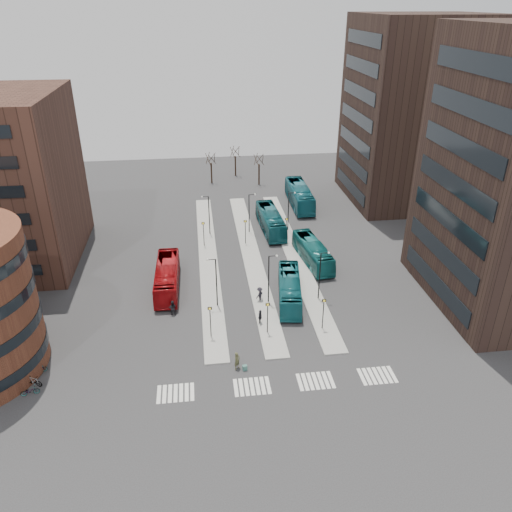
{
  "coord_description": "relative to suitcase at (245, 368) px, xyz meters",
  "views": [
    {
      "loc": [
        -5.06,
        -31.17,
        31.83
      ],
      "look_at": [
        1.44,
        20.45,
        5.0
      ],
      "focal_mm": 35.0,
      "sensor_mm": 36.0,
      "label": 1
    }
  ],
  "objects": [
    {
      "name": "commuter_b",
      "position": [
        2.49,
        7.41,
        0.62
      ],
      "size": [
        0.57,
        1.09,
        1.78
      ],
      "primitive_type": "imported",
      "rotation": [
        0.0,
        0.0,
        1.44
      ],
      "color": "black",
      "rests_on": "ground"
    },
    {
      "name": "bare_trees",
      "position": [
        4.09,
        56.29,
        2.45
      ],
      "size": [
        10.97,
        8.14,
        5.9
      ],
      "color": "black",
      "rests_on": "ground"
    },
    {
      "name": "teal_bus_a",
      "position": [
        6.58,
        11.96,
        1.19
      ],
      "size": [
        4.01,
        10.75,
        2.92
      ],
      "primitive_type": "imported",
      "rotation": [
        0.0,
        0.0,
        -0.15
      ],
      "color": "#145D65",
      "rests_on": "ground"
    },
    {
      "name": "island_left",
      "position": [
        -2.58,
        23.63,
        -0.2
      ],
      "size": [
        2.5,
        45.0,
        0.15
      ],
      "primitive_type": "cube",
      "color": "gray",
      "rests_on": "ground"
    },
    {
      "name": "suitcase",
      "position": [
        0.0,
        0.0,
        0.0
      ],
      "size": [
        0.49,
        0.41,
        0.54
      ],
      "primitive_type": "cube",
      "rotation": [
        0.0,
        0.0,
        0.17
      ],
      "color": "navy",
      "rests_on": "ground"
    },
    {
      "name": "traveller",
      "position": [
        -0.7,
        0.34,
        0.66
      ],
      "size": [
        0.8,
        0.8,
        1.87
      ],
      "primitive_type": "imported",
      "rotation": [
        0.0,
        0.0,
        0.77
      ],
      "color": "#494A2C",
      "rests_on": "ground"
    },
    {
      "name": "island_right",
      "position": [
        9.42,
        23.63,
        -0.2
      ],
      "size": [
        2.5,
        45.0,
        0.15
      ],
      "primitive_type": "cube",
      "color": "gray",
      "rests_on": "ground"
    },
    {
      "name": "sign_poles",
      "position": [
        3.02,
        16.63,
        2.14
      ],
      "size": [
        12.45,
        22.12,
        3.65
      ],
      "color": "black",
      "rests_on": "ground"
    },
    {
      "name": "commuter_a",
      "position": [
        -7.09,
        10.54,
        0.61
      ],
      "size": [
        0.95,
        0.79,
        1.77
      ],
      "primitive_type": "imported",
      "rotation": [
        0.0,
        0.0,
        2.99
      ],
      "color": "black",
      "rests_on": "ground"
    },
    {
      "name": "teal_bus_b",
      "position": [
        7.39,
        32.07,
        1.34
      ],
      "size": [
        3.28,
        11.71,
        3.23
      ],
      "primitive_type": "imported",
      "rotation": [
        0.0,
        0.0,
        0.05
      ],
      "color": "#115159",
      "rests_on": "ground"
    },
    {
      "name": "lamp_posts",
      "position": [
        4.06,
        21.63,
        3.31
      ],
      "size": [
        14.04,
        20.24,
        6.12
      ],
      "color": "black",
      "rests_on": "ground"
    },
    {
      "name": "crosswalk_stripes",
      "position": [
        3.17,
        -2.37,
        -0.27
      ],
      "size": [
        22.35,
        2.4,
        0.01
      ],
      "color": "silver",
      "rests_on": "ground"
    },
    {
      "name": "commuter_c",
      "position": [
        3.05,
        12.12,
        0.64
      ],
      "size": [
        1.29,
        1.33,
        1.82
      ],
      "primitive_type": "imported",
      "rotation": [
        0.0,
        0.0,
        3.98
      ],
      "color": "black",
      "rests_on": "ground"
    },
    {
      "name": "bicycle_mid",
      "position": [
        -19.58,
        0.26,
        0.27
      ],
      "size": [
        1.87,
        1.18,
        1.09
      ],
      "primitive_type": "imported",
      "rotation": [
        0.0,
        0.0,
        1.17
      ],
      "color": "gray",
      "rests_on": "ground"
    },
    {
      "name": "ground",
      "position": [
        1.42,
        -6.37,
        -0.27
      ],
      "size": [
        160.0,
        160.0,
        0.0
      ],
      "primitive_type": "plane",
      "color": "#2A2A2C",
      "rests_on": "ground"
    },
    {
      "name": "tower_far",
      "position": [
        33.4,
        43.63,
        14.73
      ],
      "size": [
        20.12,
        20.0,
        30.0
      ],
      "color": "#32221B",
      "rests_on": "ground"
    },
    {
      "name": "red_bus",
      "position": [
        -7.81,
        16.52,
        1.3
      ],
      "size": [
        2.81,
        11.33,
        3.15
      ],
      "primitive_type": "imported",
      "rotation": [
        0.0,
        0.0,
        -0.01
      ],
      "color": "#9E0C10",
      "rests_on": "ground"
    },
    {
      "name": "bicycle_far",
      "position": [
        -19.58,
        2.03,
        0.14
      ],
      "size": [
        1.65,
        1.13,
        0.82
      ],
      "primitive_type": "imported",
      "rotation": [
        0.0,
        0.0,
        1.99
      ],
      "color": "gray",
      "rests_on": "ground"
    },
    {
      "name": "teal_bus_d",
      "position": [
        13.91,
        41.89,
        1.52
      ],
      "size": [
        3.17,
        12.9,
        3.58
      ],
      "primitive_type": "imported",
      "rotation": [
        0.0,
        0.0,
        -0.01
      ],
      "color": "#166170",
      "rests_on": "ground"
    },
    {
      "name": "bicycle_near",
      "position": [
        -19.58,
        -0.94,
        0.16
      ],
      "size": [
        1.72,
        0.88,
        0.86
      ],
      "primitive_type": "imported",
      "rotation": [
        0.0,
        0.0,
        1.77
      ],
      "color": "gray",
      "rests_on": "ground"
    },
    {
      "name": "island_mid",
      "position": [
        3.42,
        23.63,
        -0.2
      ],
      "size": [
        2.5,
        45.0,
        0.15
      ],
      "primitive_type": "cube",
      "color": "gray",
      "rests_on": "ground"
    },
    {
      "name": "teal_bus_c",
      "position": [
        11.45,
        21.0,
        1.22
      ],
      "size": [
        3.75,
        10.92,
        2.98
      ],
      "primitive_type": "imported",
      "rotation": [
        0.0,
        0.0,
        0.12
      ],
      "color": "#125D5E",
      "rests_on": "ground"
    }
  ]
}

